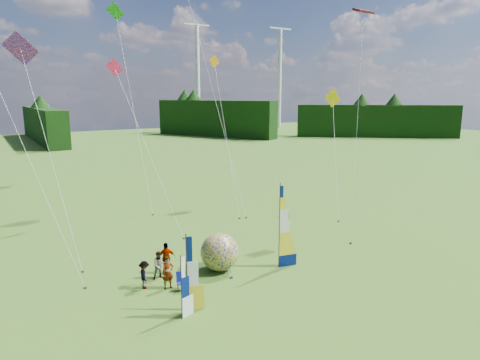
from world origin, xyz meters
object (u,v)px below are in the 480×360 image
spectator_a (168,273)px  spectator_c (144,275)px  side_banner_left (187,274)px  kite_whale (210,70)px  spectator_b (160,265)px  feather_banner_main (279,227)px  camp_chair (182,282)px  bol_inflatable (220,252)px  side_banner_far (181,289)px  spectator_d (166,258)px

spectator_a → spectator_c: size_ratio=1.18×
side_banner_left → kite_whale: size_ratio=0.15×
spectator_b → kite_whale: bearing=56.9°
feather_banner_main → camp_chair: 6.44m
feather_banner_main → bol_inflatable: bearing=165.2°
side_banner_far → bol_inflatable: bearing=26.4°
side_banner_left → spectator_d: bearing=97.4°
side_banner_far → feather_banner_main: bearing=1.4°
feather_banner_main → spectator_c: feather_banner_main is taller
spectator_c → spectator_d: spectator_d is taller
feather_banner_main → side_banner_left: feather_banner_main is taller
side_banner_far → spectator_d: size_ratio=1.64×
spectator_b → feather_banner_main: bearing=-14.3°
feather_banner_main → side_banner_left: bearing=-153.9°
spectator_d → spectator_a: bearing=83.3°
feather_banner_main → spectator_b: 7.12m
spectator_a → spectator_d: bearing=66.2°
bol_inflatable → spectator_d: (-2.77, 1.24, -0.20)m
spectator_d → spectator_b: bearing=52.8°
spectator_c → camp_chair: spectator_c is taller
side_banner_left → camp_chair: (0.65, 2.12, -1.35)m
spectator_a → spectator_b: spectator_a is taller
feather_banner_main → spectator_a: bearing=-176.7°
spectator_b → spectator_c: bearing=-143.0°
feather_banner_main → spectator_a: size_ratio=2.81×
side_banner_far → spectator_c: size_ratio=1.98×
spectator_a → kite_whale: size_ratio=0.07×
camp_chair → spectator_d: bearing=103.1°
side_banner_far → camp_chair: side_banner_far is taller
kite_whale → feather_banner_main: bearing=-116.2°
spectator_b → kite_whale: kite_whale is taller
side_banner_far → bol_inflatable: (4.15, 3.95, -0.38)m
bol_inflatable → kite_whale: kite_whale is taller
spectator_c → kite_whale: bearing=-26.1°
bol_inflatable → spectator_a: (-3.46, -0.65, -0.23)m
side_banner_left → spectator_b: (0.22, 4.11, -1.05)m
feather_banner_main → spectator_d: feather_banner_main is taller
side_banner_left → side_banner_far: side_banner_left is taller
bol_inflatable → spectator_c: bol_inflatable is taller
bol_inflatable → spectator_a: bol_inflatable is taller
side_banner_far → spectator_b: (0.76, 4.68, -0.70)m
spectator_c → side_banner_far: bearing=-161.9°
camp_chair → side_banner_left: bearing=-89.6°
bol_inflatable → spectator_c: size_ratio=1.48×
feather_banner_main → bol_inflatable: (-3.16, 1.50, -1.37)m
kite_whale → spectator_d: bearing=-139.0°
feather_banner_main → side_banner_left: (-6.77, -1.88, -0.64)m
side_banner_left → side_banner_far: (-0.54, -0.57, -0.35)m
spectator_b → spectator_d: 0.81m
spectator_c → camp_chair: 2.02m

